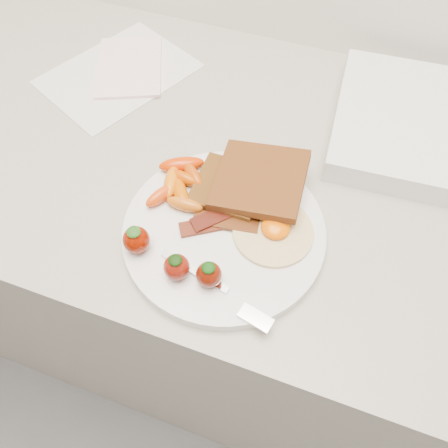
% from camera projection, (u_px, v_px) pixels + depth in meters
% --- Properties ---
extents(counter, '(2.00, 0.60, 0.90)m').
position_uv_depth(counter, '(236.00, 282.00, 1.05)').
color(counter, gray).
rests_on(counter, ground).
extents(plate, '(0.27, 0.27, 0.02)m').
position_uv_depth(plate, '(224.00, 232.00, 0.59)').
color(plate, white).
rests_on(plate, counter).
extents(toast_lower, '(0.09, 0.09, 0.01)m').
position_uv_depth(toast_lower, '(228.00, 187.00, 0.61)').
color(toast_lower, '#40270F').
rests_on(toast_lower, plate).
extents(toast_upper, '(0.13, 0.13, 0.03)m').
position_uv_depth(toast_upper, '(260.00, 180.00, 0.59)').
color(toast_upper, '#472407').
rests_on(toast_upper, toast_lower).
extents(fried_egg, '(0.14, 0.14, 0.02)m').
position_uv_depth(fried_egg, '(274.00, 230.00, 0.57)').
color(fried_egg, '#F5E0BE').
rests_on(fried_egg, plate).
extents(bacon_strips, '(0.10, 0.09, 0.01)m').
position_uv_depth(bacon_strips, '(220.00, 220.00, 0.58)').
color(bacon_strips, '#41170D').
rests_on(bacon_strips, plate).
extents(baby_carrots, '(0.09, 0.11, 0.02)m').
position_uv_depth(baby_carrots, '(179.00, 183.00, 0.61)').
color(baby_carrots, '#C04800').
rests_on(baby_carrots, plate).
extents(strawberries, '(0.13, 0.05, 0.04)m').
position_uv_depth(strawberries, '(170.00, 258.00, 0.53)').
color(strawberries, '#6E0F00').
rests_on(strawberries, plate).
extents(fork, '(0.16, 0.06, 0.00)m').
position_uv_depth(fork, '(222.00, 292.00, 0.53)').
color(fork, silver).
rests_on(fork, plate).
extents(paper_sheet, '(0.27, 0.30, 0.00)m').
position_uv_depth(paper_sheet, '(119.00, 74.00, 0.77)').
color(paper_sheet, silver).
rests_on(paper_sheet, counter).
extents(notepad, '(0.17, 0.19, 0.01)m').
position_uv_depth(notepad, '(129.00, 66.00, 0.77)').
color(notepad, '#FFD1DD').
rests_on(notepad, paper_sheet).
extents(appliance, '(0.35, 0.29, 0.04)m').
position_uv_depth(appliance, '(444.00, 131.00, 0.67)').
color(appliance, white).
rests_on(appliance, counter).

